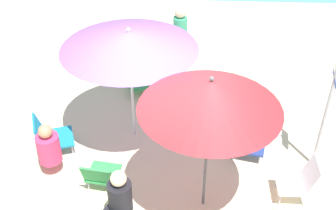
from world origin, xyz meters
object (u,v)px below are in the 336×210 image
object	(u,v)px
umbrella_red	(211,95)
beach_chair_d	(301,180)
beach_chair_b	(141,77)
person_a	(180,45)
beach_chair_c	(101,174)
beach_chair_f	(249,138)
person_d	(49,147)
beach_chair_e	(50,135)
warning_sign	(330,98)
person_c	(118,200)
umbrella_purple	(129,40)

from	to	relation	value
umbrella_red	beach_chair_d	world-z (taller)	umbrella_red
umbrella_red	beach_chair_b	bearing A→B (deg)	112.41
beach_chair_b	person_a	size ratio (longest dim) A/B	0.44
beach_chair_d	umbrella_red	bearing A→B (deg)	8.30
beach_chair_c	beach_chair_d	xyz separation A→B (m)	(2.88, -0.01, 0.06)
umbrella_red	beach_chair_b	world-z (taller)	umbrella_red
beach_chair_b	beach_chair_f	world-z (taller)	beach_chair_b
beach_chair_f	umbrella_red	bearing A→B (deg)	-20.10
beach_chair_f	person_d	distance (m)	3.16
beach_chair_e	person_a	distance (m)	3.00
person_d	warning_sign	distance (m)	4.20
beach_chair_c	person_c	bearing A→B (deg)	-142.19
person_d	beach_chair_c	bearing A→B (deg)	-137.89
beach_chair_e	warning_sign	world-z (taller)	warning_sign
umbrella_purple	person_c	bearing A→B (deg)	-89.20
person_a	beach_chair_c	bearing A→B (deg)	-174.08
beach_chair_e	person_a	size ratio (longest dim) A/B	0.44
umbrella_purple	warning_sign	size ratio (longest dim) A/B	1.05
beach_chair_b	beach_chair_f	size ratio (longest dim) A/B	1.15
beach_chair_d	warning_sign	size ratio (longest dim) A/B	0.33
beach_chair_b	person_d	bearing A→B (deg)	-43.72
beach_chair_f	person_c	size ratio (longest dim) A/B	0.68
beach_chair_e	beach_chair_d	bearing A→B (deg)	-31.46
beach_chair_c	beach_chair_f	xyz separation A→B (m)	(2.25, 0.95, -0.01)
umbrella_purple	beach_chair_c	xyz separation A→B (m)	(-0.33, -1.29, -1.53)
umbrella_red	beach_chair_f	distance (m)	2.13
beach_chair_d	beach_chair_f	xyz separation A→B (m)	(-0.63, 0.96, -0.07)
umbrella_purple	beach_chair_b	distance (m)	2.08
umbrella_red	person_c	bearing A→B (deg)	-160.15
person_a	beach_chair_e	bearing A→B (deg)	162.31
person_a	warning_sign	bearing A→B (deg)	-110.29
beach_chair_c	beach_chair_f	world-z (taller)	beach_chair_c
beach_chair_d	beach_chair_e	distance (m)	3.93
beach_chair_d	person_a	bearing A→B (deg)	-58.32
beach_chair_c	beach_chair_e	size ratio (longest dim) A/B	0.82
beach_chair_d	person_a	distance (m)	3.52
beach_chair_b	person_c	distance (m)	3.31
umbrella_purple	beach_chair_f	size ratio (longest dim) A/B	3.36
person_a	person_d	bearing A→B (deg)	169.36
beach_chair_d	beach_chair_f	bearing A→B (deg)	-56.80
beach_chair_c	warning_sign	size ratio (longest dim) A/B	0.30
beach_chair_e	warning_sign	size ratio (longest dim) A/B	0.36
umbrella_red	beach_chair_c	bearing A→B (deg)	172.10
umbrella_purple	person_a	size ratio (longest dim) A/B	1.29
umbrella_red	person_a	distance (m)	3.37
beach_chair_d	person_a	world-z (taller)	person_a
umbrella_red	beach_chair_d	xyz separation A→B (m)	(1.37, 0.20, -1.55)
beach_chair_b	warning_sign	distance (m)	3.69
beach_chair_b	beach_chair_f	distance (m)	2.60
person_a	beach_chair_b	bearing A→B (deg)	135.89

